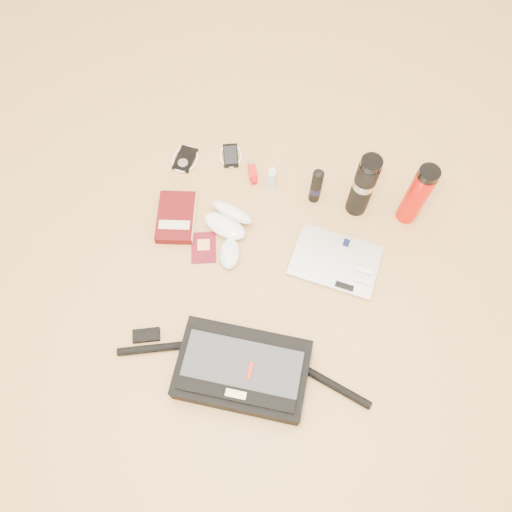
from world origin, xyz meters
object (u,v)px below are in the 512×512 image
Objects in this scene: book at (177,217)px; thermos_red at (417,195)px; messenger_bag at (242,370)px; thermos_black at (363,186)px; laptop at (336,261)px.

book is 0.85m from thermos_red.
thermos_black reaches higher than messenger_bag.
messenger_bag reaches higher than book.
thermos_black is at bearing 67.75° from messenger_bag.
book is at bearing -160.46° from thermos_black.
thermos_red is (0.18, 0.01, -0.01)m from thermos_black.
book is at bearing -177.59° from laptop.
messenger_bag reaches higher than laptop.
book is (-0.38, 0.47, -0.03)m from messenger_bag.
laptop is (0.21, 0.46, -0.04)m from messenger_bag.
thermos_black reaches higher than laptop.
thermos_black is (0.03, 0.24, 0.14)m from laptop.
thermos_red reaches higher than book.
messenger_bag is at bearing -110.81° from laptop.
thermos_black is 1.03× the size of thermos_red.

